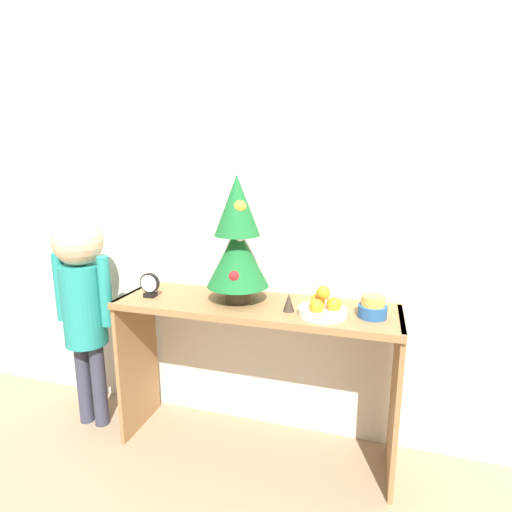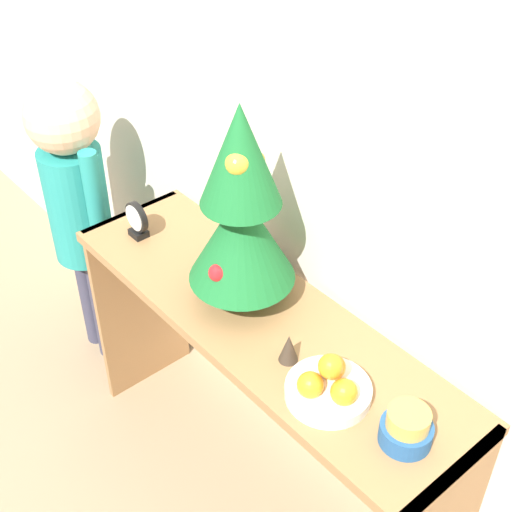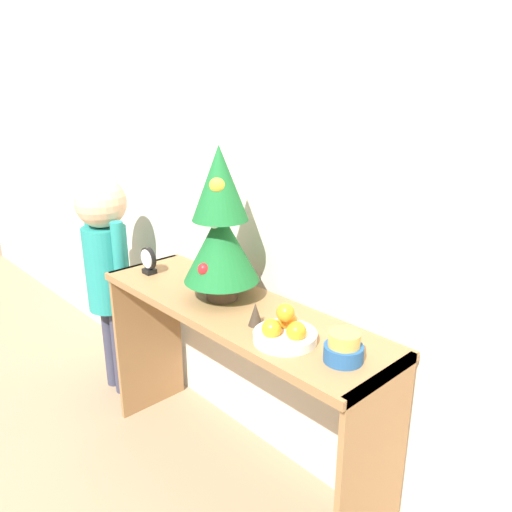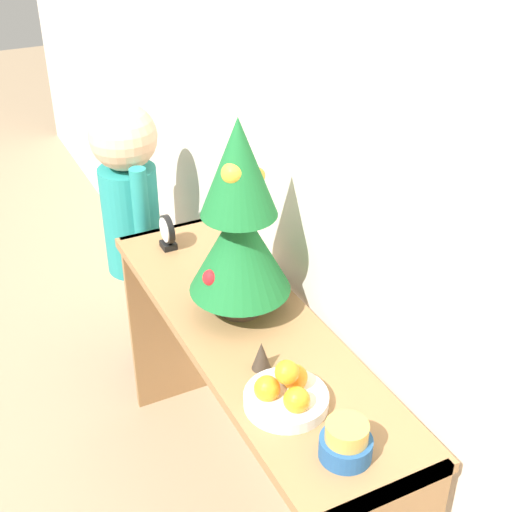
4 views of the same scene
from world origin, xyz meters
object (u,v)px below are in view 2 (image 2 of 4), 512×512
object	(u,v)px
fruit_bowl	(329,386)
singing_bowl	(407,428)
figurine	(289,348)
mini_tree	(241,211)
child_figure	(75,188)
desk_clock	(137,220)

from	to	relation	value
fruit_bowl	singing_bowl	bearing A→B (deg)	10.82
fruit_bowl	figurine	size ratio (longest dim) A/B	2.53
singing_bowl	mini_tree	bearing A→B (deg)	176.90
mini_tree	fruit_bowl	distance (m)	0.46
child_figure	fruit_bowl	bearing A→B (deg)	-0.24
mini_tree	child_figure	size ratio (longest dim) A/B	0.51
singing_bowl	desk_clock	xyz separation A→B (m)	(-0.99, -0.03, 0.02)
mini_tree	figurine	size ratio (longest dim) A/B	7.17
mini_tree	singing_bowl	distance (m)	0.62
fruit_bowl	singing_bowl	world-z (taller)	fruit_bowl
mini_tree	figurine	bearing A→B (deg)	-13.74
fruit_bowl	desk_clock	world-z (taller)	fruit_bowl
desk_clock	child_figure	xyz separation A→B (m)	(-0.37, -0.01, -0.07)
mini_tree	fruit_bowl	xyz separation A→B (m)	(0.38, -0.07, -0.24)
singing_bowl	figurine	world-z (taller)	singing_bowl
figurine	fruit_bowl	bearing A→B (deg)	-3.45
singing_bowl	desk_clock	size ratio (longest dim) A/B	1.00
singing_bowl	child_figure	size ratio (longest dim) A/B	0.10
figurine	child_figure	size ratio (longest dim) A/B	0.07
singing_bowl	figurine	xyz separation A→B (m)	(-0.33, -0.03, -0.00)
desk_clock	child_figure	size ratio (longest dim) A/B	0.10
fruit_bowl	singing_bowl	size ratio (longest dim) A/B	1.73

